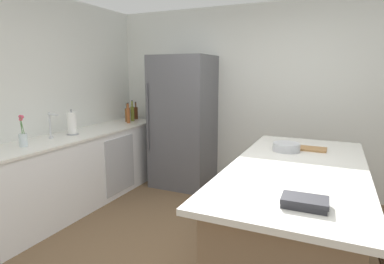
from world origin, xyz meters
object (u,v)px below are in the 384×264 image
vinegar_bottle (128,115)px  whiskey_bottle (128,115)px  paper_towel_roll (72,124)px  sink_faucet (51,125)px  syrup_bottle (136,113)px  kitchen_island (294,219)px  mixing_bowl (286,147)px  olive_oil_bottle (132,113)px  cookbook_stack (305,202)px  refrigerator (183,122)px  flower_vase (23,137)px  cutting_board (311,149)px  hot_sauce_bottle (132,114)px

vinegar_bottle → whiskey_bottle: bearing=131.2°
paper_towel_roll → whiskey_bottle: 1.13m
sink_faucet → syrup_bottle: (-0.00, 1.70, -0.05)m
kitchen_island → whiskey_bottle: size_ratio=7.82×
sink_faucet → mixing_bowl: sink_faucet is taller
sink_faucet → olive_oil_bottle: (0.06, 1.51, -0.03)m
olive_oil_bottle → vinegar_bottle: (0.07, -0.20, 0.00)m
mixing_bowl → vinegar_bottle: bearing=161.0°
paper_towel_roll → olive_oil_bottle: (0.02, 1.23, -0.01)m
cookbook_stack → mixing_bowl: size_ratio=1.00×
refrigerator → paper_towel_roll: refrigerator is taller
syrup_bottle → whiskey_bottle: (0.04, -0.29, 0.01)m
kitchen_island → flower_vase: 2.74m
syrup_bottle → cutting_board: bearing=-21.2°
kitchen_island → mixing_bowl: bearing=108.7°
hot_sauce_bottle → cookbook_stack: size_ratio=0.99×
kitchen_island → flower_vase: flower_vase is taller
olive_oil_bottle → vinegar_bottle: size_ratio=1.05×
kitchen_island → cookbook_stack: (0.12, -0.81, 0.49)m
kitchen_island → cutting_board: size_ratio=7.75×
refrigerator → mixing_bowl: (1.62, -1.07, 0.01)m
vinegar_bottle → cookbook_stack: 3.43m
paper_towel_roll → vinegar_bottle: size_ratio=1.02×
kitchen_island → vinegar_bottle: vinegar_bottle is taller
flower_vase → syrup_bottle: bearing=91.8°
mixing_bowl → cutting_board: bearing=36.0°
refrigerator → mixing_bowl: 1.94m
vinegar_bottle → sink_faucet: bearing=-95.5°
olive_oil_bottle → mixing_bowl: bearing=-22.6°
refrigerator → cutting_board: size_ratio=6.52×
whiskey_bottle → mixing_bowl: 2.68m
flower_vase → cutting_board: bearing=21.1°
refrigerator → hot_sauce_bottle: (-0.93, 0.05, 0.07)m
syrup_bottle → cutting_board: syrup_bottle is taller
olive_oil_bottle → hot_sauce_bottle: bearing=126.3°
hot_sauce_bottle → refrigerator: bearing=-3.2°
kitchen_island → sink_faucet: 2.78m
paper_towel_roll → cutting_board: (2.73, 0.34, -0.11)m
flower_vase → olive_oil_bottle: (-0.01, 1.92, 0.02)m
whiskey_bottle → mixing_bowl: whiskey_bottle is taller
sink_faucet → paper_towel_roll: bearing=83.4°
whiskey_bottle → vinegar_bottle: size_ratio=0.94×
kitchen_island → sink_faucet: (-2.71, -0.01, 0.61)m
whiskey_bottle → vinegar_bottle: (0.09, -0.10, 0.01)m
cutting_board → sink_faucet: bearing=-167.1°
hot_sauce_bottle → whiskey_bottle: bearing=-76.3°
vinegar_bottle → cookbook_stack: bearing=-37.9°
mixing_bowl → sink_faucet: bearing=-169.4°
sink_faucet → olive_oil_bottle: 1.52m
sink_faucet → whiskey_bottle: 1.41m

